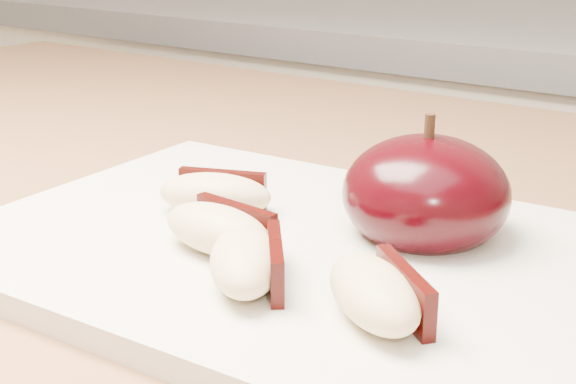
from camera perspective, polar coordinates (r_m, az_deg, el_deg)
The scene contains 6 objects.
cutting_board at distance 0.41m, azimuth -0.00°, elevation -4.18°, with size 0.32×0.24×0.01m, color silver.
apple_half at distance 0.41m, azimuth 9.76°, elevation -0.13°, with size 0.10×0.10×0.07m.
apple_wedge_a at distance 0.44m, azimuth -5.16°, elevation -0.12°, with size 0.07×0.05×0.02m.
apple_wedge_b at distance 0.39m, azimuth -4.90°, elevation -2.62°, with size 0.07×0.04×0.02m.
apple_wedge_c at distance 0.35m, azimuth -2.83°, elevation -4.92°, with size 0.06×0.07×0.02m.
apple_wedge_d at distance 0.33m, azimuth 6.36°, elevation -7.12°, with size 0.07×0.06×0.02m.
Camera 1 is at (0.14, 0.10, 1.07)m, focal length 50.00 mm.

